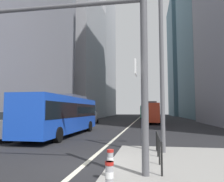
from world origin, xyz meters
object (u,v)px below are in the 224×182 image
Objects in this scene: city_bus_blue_oncoming at (64,113)px; sedan_white_oncoming at (11,125)px; car_receding_far at (151,114)px; street_lamp_post at (161,43)px; city_bus_red_distant at (147,111)px; city_bus_red_receding at (151,112)px; traffic_signal_gantry at (72,47)px; car_receding_near at (147,114)px; bollard_left at (109,177)px; bollard_right at (110,161)px; car_oncoming_mid at (90,117)px.

city_bus_blue_oncoming is 2.69× the size of sedan_white_oncoming.
street_lamp_post reaches higher than car_receding_far.
city_bus_red_distant is 10.64m from car_receding_far.
traffic_signal_gantry reaches higher than city_bus_red_receding.
car_receding_near is at bearing 80.12° from sedan_white_oncoming.
bollard_right is (-0.23, 1.44, 0.00)m from bollard_left.
city_bus_red_distant is (-0.80, 18.59, -0.00)m from city_bus_red_receding.
car_oncoming_mid is at bearing 106.53° from bollard_right.
traffic_signal_gantry is at bearing 168.43° from bollard_right.
street_lamp_post is at bearing -20.61° from sedan_white_oncoming.
car_receding_far is (7.60, 48.35, -0.85)m from city_bus_blue_oncoming.
bollard_left is (-0.51, -62.96, -0.41)m from car_receding_near.
city_bus_red_receding reaches higher than bollard_left.
street_lamp_post reaches higher than city_bus_red_receding.
traffic_signal_gantry is 0.86× the size of street_lamp_post.
city_bus_red_receding is 2.70× the size of car_receding_far.
car_receding_far is at bearing 74.28° from car_oncoming_mid.
city_bus_red_distant reaches higher than car_receding_near.
city_bus_red_receding is 31.52m from car_receding_near.
car_receding_near is at bearing 89.31° from bollard_right.
car_oncoming_mid is at bearing 103.92° from traffic_signal_gantry.
city_bus_blue_oncoming is 20.56m from city_bus_red_receding.
city_bus_red_distant is 12.93m from car_receding_near.
city_bus_red_distant is at bearing -95.70° from car_receding_far.
sedan_white_oncoming is 0.38× the size of city_bus_red_receding.
city_bus_red_distant reaches higher than bollard_right.
city_bus_red_distant is 2.47× the size of car_oncoming_mid.
street_lamp_post is at bearing -90.02° from car_receding_far.
city_bus_red_distant is (6.54, 37.80, -0.00)m from city_bus_blue_oncoming.
city_bus_red_distant is (9.33, 40.71, 0.85)m from sedan_white_oncoming.
car_oncoming_mid is at bearing 113.43° from street_lamp_post.
sedan_white_oncoming is at bearing -93.12° from car_oncoming_mid.
bollard_right is (7.62, -25.69, -0.40)m from car_oncoming_mid.
city_bus_red_distant is 44.75m from street_lamp_post.
car_receding_near is (9.34, 53.61, 0.00)m from sedan_white_oncoming.
car_receding_near is 2.57m from car_receding_far.
bollard_left is at bearing -91.48° from car_receding_far.
car_receding_far is at bearing 84.30° from city_bus_red_distant.
car_oncoming_mid is 36.78m from car_receding_near.
car_receding_far is at bearing 86.97° from traffic_signal_gantry.
city_bus_blue_oncoming is 12.34m from bollard_right.
traffic_signal_gantry is (-2.86, -29.75, 2.31)m from city_bus_red_receding.
city_bus_red_receding reaches higher than car_receding_far.
car_oncoming_mid is 24.02m from street_lamp_post.
car_receding_near is at bearing 114.09° from car_receding_far.
traffic_signal_gantry is at bearing -76.08° from car_oncoming_mid.
car_receding_near is at bearing 89.53° from bollard_left.
city_bus_red_distant is at bearing 91.33° from street_lamp_post.
traffic_signal_gantry is at bearing -91.93° from car_receding_near.
car_receding_near is at bearing 82.64° from city_bus_blue_oncoming.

